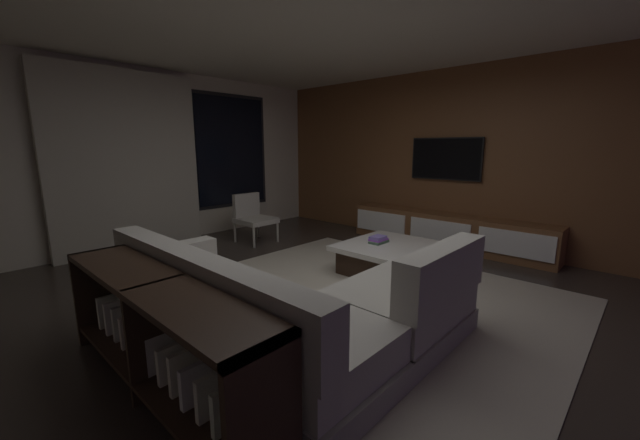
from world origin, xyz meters
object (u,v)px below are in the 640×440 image
Objects in this scene: coffee_table at (393,259)px; mounted_tv at (446,159)px; console_table_behind_couch at (159,333)px; book_stack_on_coffee_table at (378,240)px; accent_chair_near_window at (252,215)px; sectional_couch at (285,310)px; media_console at (448,232)px.

mounted_tv is (1.77, 0.21, 1.16)m from coffee_table.
console_table_behind_couch is (-4.69, -0.33, -0.94)m from mounted_tv.
accent_chair_near_window is at bearing 94.30° from book_stack_on_coffee_table.
mounted_tv reaches higher than coffee_table.
coffee_table is at bearing 2.47° from console_table_behind_couch.
sectional_couch is at bearing -122.70° from accent_chair_near_window.
coffee_table is 0.29m from book_stack_on_coffee_table.
sectional_couch is 3.95m from mounted_tv.
accent_chair_near_window is (1.79, 2.79, 0.14)m from sectional_couch.
console_table_behind_couch is at bearing 171.73° from sectional_couch.
media_console is at bearing -6.81° from book_stack_on_coffee_table.
console_table_behind_couch is at bearing -177.53° from coffee_table.
coffee_table is 2.56m from accent_chair_near_window.
accent_chair_near_window is 3.80m from console_table_behind_couch.
mounted_tv is (1.98, -2.33, 0.92)m from accent_chair_near_window.
book_stack_on_coffee_table is 1.64m from media_console.
coffee_table is 4.55× the size of book_stack_on_coffee_table.
sectional_couch is 0.81× the size of media_console.
accent_chair_near_window is at bearing 44.53° from console_table_behind_couch.
book_stack_on_coffee_table is (1.97, 0.46, 0.11)m from sectional_couch.
console_table_behind_couch is (-2.71, -2.66, -0.02)m from accent_chair_near_window.
media_console is (1.62, -0.19, -0.15)m from book_stack_on_coffee_table.
sectional_couch is at bearing -8.27° from console_table_behind_couch.
sectional_couch is at bearing -172.64° from coffee_table.
mounted_tv is at bearing 4.07° from console_table_behind_couch.
coffee_table is at bearing -80.96° from book_stack_on_coffee_table.
coffee_table is 0.37× the size of media_console.
accent_chair_near_window reaches higher than console_table_behind_couch.
console_table_behind_couch is at bearing -173.48° from book_stack_on_coffee_table.
accent_chair_near_window reaches higher than coffee_table.
media_console is (1.59, 0.01, 0.06)m from coffee_table.
coffee_table is (2.00, 0.26, -0.10)m from sectional_couch.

